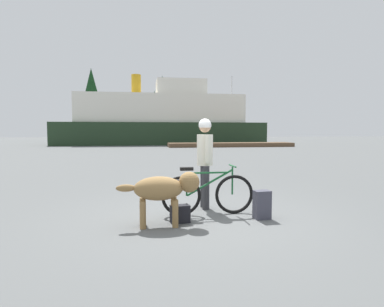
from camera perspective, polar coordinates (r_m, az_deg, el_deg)
The scene contains 13 objects.
ground_plane at distance 5.94m, azimuth 1.90°, elevation -11.23°, with size 160.00×160.00×0.00m, color #595B5B.
bicycle at distance 6.04m, azimuth 2.75°, elevation -7.11°, with size 1.74×0.44×0.92m.
person_cyclist at distance 6.46m, azimuth 2.29°, elevation -0.06°, with size 0.32×0.53×1.81m.
dog at distance 5.33m, azimuth -4.97°, elevation -6.30°, with size 1.36×0.46×0.89m.
backpack at distance 5.92m, azimuth 12.27°, elevation -8.84°, with size 0.28×0.20×0.51m, color #3F3F4C.
handbag_pannier at distance 5.58m, azimuth -2.13°, elevation -10.63°, with size 0.32×0.18×0.30m, color black.
dock_pier at distance 32.27m, azimuth 6.81°, elevation 1.56°, with size 12.40×2.45×0.40m, color brown.
ferry_boat at distance 38.69m, azimuth -5.38°, elevation 5.82°, with size 23.57×7.63×8.11m.
sailboat_moored at distance 42.05m, azimuth 6.95°, elevation 2.55°, with size 6.39×1.79×8.54m.
pine_tree_far_left at distance 55.37m, azimuth -17.35°, elevation 10.01°, with size 4.12×4.12×11.69m.
pine_tree_center at distance 55.04m, azimuth -5.25°, elevation 9.27°, with size 3.09×3.09×10.84m.
pine_tree_far_right at distance 59.27m, azimuth 2.08°, elevation 9.08°, with size 3.82×3.82×10.32m.
pine_tree_mid_back at distance 60.46m, azimuth -6.64°, elevation 7.76°, with size 3.04×3.04×8.98m.
Camera 1 is at (-1.07, -5.63, 1.56)m, focal length 30.17 mm.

